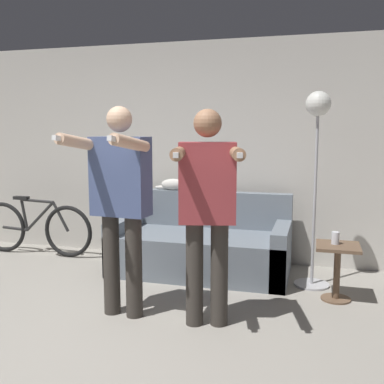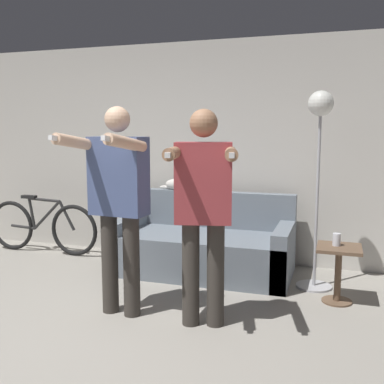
{
  "view_description": "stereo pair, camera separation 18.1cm",
  "coord_description": "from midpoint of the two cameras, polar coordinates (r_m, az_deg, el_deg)",
  "views": [
    {
      "loc": [
        1.62,
        -2.58,
        1.56
      ],
      "look_at": [
        0.51,
        1.42,
        0.99
      ],
      "focal_mm": 42.0,
      "sensor_mm": 36.0,
      "label": 1
    },
    {
      "loc": [
        1.79,
        -2.53,
        1.56
      ],
      "look_at": [
        0.51,
        1.42,
        0.99
      ],
      "focal_mm": 42.0,
      "sensor_mm": 36.0,
      "label": 2
    }
  ],
  "objects": [
    {
      "name": "floor_lamp",
      "position": [
        4.52,
        17.0,
        6.54
      ],
      "size": [
        0.35,
        0.35,
        1.93
      ],
      "color": "#B2B2B7",
      "rests_on": "ground_plane"
    },
    {
      "name": "cat",
      "position": [
        5.32,
        -0.62,
        1.09
      ],
      "size": [
        0.42,
        0.12,
        0.18
      ],
      "color": "silver",
      "rests_on": "couch"
    },
    {
      "name": "side_table",
      "position": [
        4.35,
        19.26,
        -8.54
      ],
      "size": [
        0.39,
        0.39,
        0.52
      ],
      "color": "brown",
      "rests_on": "ground_plane"
    },
    {
      "name": "bicycle",
      "position": [
        6.04,
        -17.69,
        -4.2
      ],
      "size": [
        1.59,
        0.07,
        0.74
      ],
      "color": "black",
      "rests_on": "ground_plane"
    },
    {
      "name": "ground_plane",
      "position": [
        3.45,
        -14.82,
        -19.35
      ],
      "size": [
        16.0,
        16.0,
        0.0
      ],
      "primitive_type": "plane",
      "color": "gray"
    },
    {
      "name": "wall_back",
      "position": [
        5.51,
        -0.04,
        5.13
      ],
      "size": [
        10.0,
        0.05,
        2.6
      ],
      "color": "beige",
      "rests_on": "ground_plane"
    },
    {
      "name": "couch",
      "position": [
        5.0,
        2.57,
        -7.06
      ],
      "size": [
        1.91,
        0.92,
        0.86
      ],
      "color": "slate",
      "rests_on": "ground_plane"
    },
    {
      "name": "person_right",
      "position": [
        3.49,
        2.93,
        -1.4
      ],
      "size": [
        0.61,
        0.76,
        1.72
      ],
      "rotation": [
        0.0,
        0.0,
        0.24
      ],
      "color": "#38332D",
      "rests_on": "ground_plane"
    },
    {
      "name": "cup",
      "position": [
        4.32,
        19.05,
        -5.73
      ],
      "size": [
        0.07,
        0.07,
        0.11
      ],
      "color": "silver",
      "rests_on": "side_table"
    },
    {
      "name": "person_left",
      "position": [
        3.74,
        -8.04,
        -0.44
      ],
      "size": [
        0.58,
        0.7,
        1.75
      ],
      "rotation": [
        0.0,
        0.0,
        -0.08
      ],
      "color": "#38332D",
      "rests_on": "ground_plane"
    }
  ]
}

